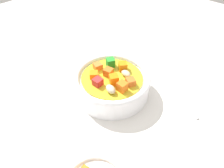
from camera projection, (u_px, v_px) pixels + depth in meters
The scene contains 3 objects.
ground_plane at pixel (112, 95), 46.88cm from camera, with size 140.00×140.00×2.00cm, color silver.
soup_bowl_main at pixel (112, 83), 44.28cm from camera, with size 16.67×16.67×6.54cm.
spoon at pixel (166, 78), 49.30cm from camera, with size 13.28×21.15×0.81cm.
Camera 1 is at (-24.08, -22.18, 32.65)cm, focal length 32.34 mm.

